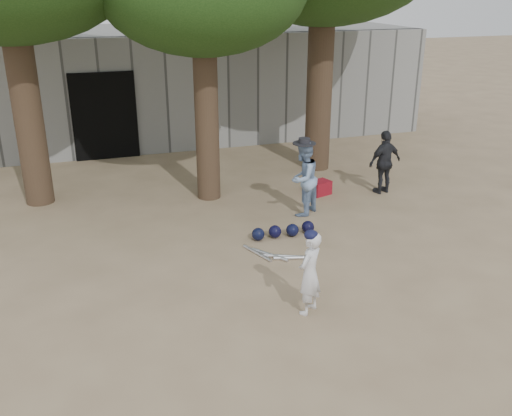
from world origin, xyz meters
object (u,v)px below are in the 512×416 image
object	(u,v)px
boy_player	(310,273)
spectator_dark	(385,162)
red_bag	(320,188)
spectator_blue	(303,179)

from	to	relation	value
boy_player	spectator_dark	bearing A→B (deg)	-168.62
boy_player	red_bag	xyz separation A→B (m)	(2.08, 4.27, -0.45)
boy_player	spectator_blue	bearing A→B (deg)	-148.82
boy_player	spectator_dark	world-z (taller)	spectator_dark
boy_player	red_bag	world-z (taller)	boy_player
boy_player	spectator_blue	distance (m)	3.60
spectator_dark	red_bag	size ratio (longest dim) A/B	3.26
boy_player	spectator_blue	xyz separation A→B (m)	(1.29, 3.36, 0.13)
spectator_dark	spectator_blue	bearing A→B (deg)	5.11
spectator_blue	boy_player	bearing A→B (deg)	30.54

